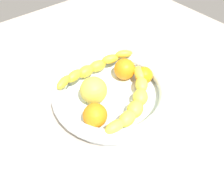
{
  "coord_description": "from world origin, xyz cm",
  "views": [
    {
      "loc": [
        25.69,
        31.64,
        50.04
      ],
      "look_at": [
        0.0,
        0.0,
        7.5
      ],
      "focal_mm": 35.69,
      "sensor_mm": 36.0,
      "label": 1
    }
  ],
  "objects_px": {
    "banana_draped_left": "(135,101)",
    "orange_front": "(144,75)",
    "orange_mid_left": "(95,115)",
    "banana_draped_right": "(93,68)",
    "orange_mid_right": "(125,69)",
    "fruit_bowl": "(112,92)",
    "apple_yellow": "(94,90)"
  },
  "relations": [
    {
      "from": "fruit_bowl",
      "to": "banana_draped_right",
      "type": "distance_m",
      "value": 0.1
    },
    {
      "from": "banana_draped_left",
      "to": "orange_mid_right",
      "type": "distance_m",
      "value": 0.12
    },
    {
      "from": "banana_draped_left",
      "to": "apple_yellow",
      "type": "height_order",
      "value": "apple_yellow"
    },
    {
      "from": "banana_draped_right",
      "to": "fruit_bowl",
      "type": "bearing_deg",
      "value": 87.09
    },
    {
      "from": "banana_draped_right",
      "to": "apple_yellow",
      "type": "bearing_deg",
      "value": 55.5
    },
    {
      "from": "banana_draped_right",
      "to": "orange_front",
      "type": "relative_size",
      "value": 5.14
    },
    {
      "from": "fruit_bowl",
      "to": "banana_draped_right",
      "type": "xyz_separation_m",
      "value": [
        -0.0,
        -0.09,
        0.02
      ]
    },
    {
      "from": "orange_mid_left",
      "to": "apple_yellow",
      "type": "bearing_deg",
      "value": -123.56
    },
    {
      "from": "orange_mid_right",
      "to": "apple_yellow",
      "type": "xyz_separation_m",
      "value": [
        0.12,
        0.02,
        0.01
      ]
    },
    {
      "from": "banana_draped_left",
      "to": "banana_draped_right",
      "type": "height_order",
      "value": "banana_draped_right"
    },
    {
      "from": "banana_draped_right",
      "to": "orange_front",
      "type": "distance_m",
      "value": 0.15
    },
    {
      "from": "banana_draped_right",
      "to": "apple_yellow",
      "type": "distance_m",
      "value": 0.09
    },
    {
      "from": "orange_front",
      "to": "banana_draped_right",
      "type": "bearing_deg",
      "value": -48.7
    },
    {
      "from": "fruit_bowl",
      "to": "banana_draped_left",
      "type": "distance_m",
      "value": 0.08
    },
    {
      "from": "banana_draped_right",
      "to": "orange_mid_left",
      "type": "xyz_separation_m",
      "value": [
        0.09,
        0.14,
        -0.0
      ]
    },
    {
      "from": "banana_draped_left",
      "to": "banana_draped_right",
      "type": "relative_size",
      "value": 0.84
    },
    {
      "from": "banana_draped_left",
      "to": "banana_draped_right",
      "type": "xyz_separation_m",
      "value": [
        0.01,
        -0.16,
        0.0
      ]
    },
    {
      "from": "banana_draped_left",
      "to": "fruit_bowl",
      "type": "bearing_deg",
      "value": -77.99
    },
    {
      "from": "orange_front",
      "to": "orange_mid_right",
      "type": "bearing_deg",
      "value": -59.51
    },
    {
      "from": "banana_draped_left",
      "to": "orange_front",
      "type": "height_order",
      "value": "same"
    },
    {
      "from": "banana_draped_right",
      "to": "orange_mid_left",
      "type": "relative_size",
      "value": 4.32
    },
    {
      "from": "orange_front",
      "to": "apple_yellow",
      "type": "relative_size",
      "value": 0.7
    },
    {
      "from": "fruit_bowl",
      "to": "orange_mid_right",
      "type": "relative_size",
      "value": 5.26
    },
    {
      "from": "banana_draped_left",
      "to": "orange_mid_left",
      "type": "height_order",
      "value": "orange_mid_left"
    },
    {
      "from": "banana_draped_left",
      "to": "orange_mid_left",
      "type": "relative_size",
      "value": 3.63
    },
    {
      "from": "banana_draped_left",
      "to": "orange_front",
      "type": "bearing_deg",
      "value": -147.71
    },
    {
      "from": "orange_front",
      "to": "orange_mid_right",
      "type": "relative_size",
      "value": 0.82
    },
    {
      "from": "orange_mid_left",
      "to": "apple_yellow",
      "type": "xyz_separation_m",
      "value": [
        -0.04,
        -0.06,
        0.01
      ]
    },
    {
      "from": "fruit_bowl",
      "to": "orange_mid_right",
      "type": "distance_m",
      "value": 0.08
    },
    {
      "from": "fruit_bowl",
      "to": "orange_mid_left",
      "type": "xyz_separation_m",
      "value": [
        0.09,
        0.05,
        0.02
      ]
    },
    {
      "from": "banana_draped_right",
      "to": "orange_mid_right",
      "type": "relative_size",
      "value": 4.19
    },
    {
      "from": "orange_front",
      "to": "fruit_bowl",
      "type": "bearing_deg",
      "value": -9.82
    }
  ]
}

